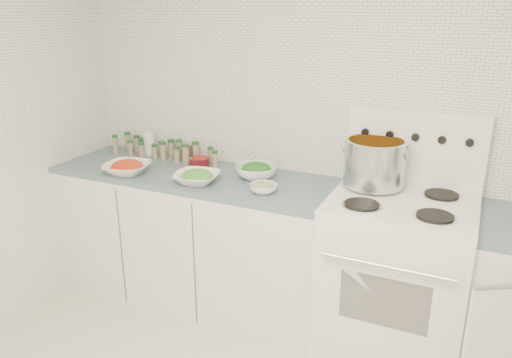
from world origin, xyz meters
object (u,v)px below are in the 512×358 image
at_px(stove, 395,272).
at_px(bowl_tomato, 127,168).
at_px(bowl_snowpea, 197,177).
at_px(stock_pot, 375,161).

relative_size(stove, bowl_tomato, 4.08).
xyz_separation_m(stove, bowl_snowpea, (-1.18, -0.15, 0.44)).
bearing_deg(stove, bowl_snowpea, -172.72).
relative_size(stock_pot, bowl_snowpea, 1.19).
xyz_separation_m(stove, stock_pot, (-0.19, 0.14, 0.59)).
bearing_deg(bowl_tomato, bowl_snowpea, 3.36).
xyz_separation_m(stock_pot, bowl_tomato, (-1.49, -0.32, -0.15)).
bearing_deg(stove, bowl_tomato, -173.88).
height_order(stock_pot, bowl_tomato, stock_pot).
xyz_separation_m(stock_pot, bowl_snowpea, (-0.99, -0.29, -0.15)).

